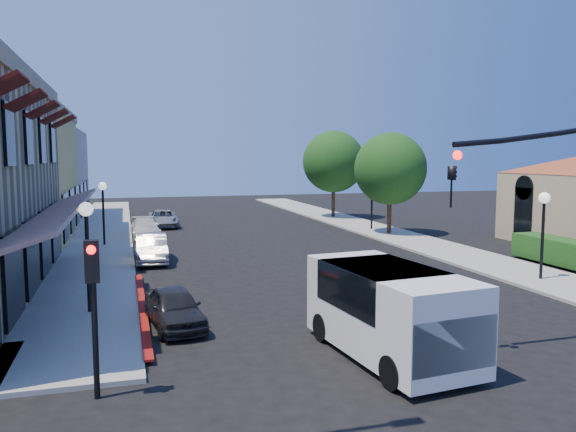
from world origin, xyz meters
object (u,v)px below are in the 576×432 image
object	(u,v)px
lamppost_left_near	(87,229)
lamppost_right_far	(372,190)
lamppost_left_far	(103,197)
secondary_signal	(93,289)
parked_car_a	(174,308)
lamppost_right_near	(544,213)
parked_car_d	(163,219)
parked_car_b	(152,248)
street_tree_a	(390,169)
parked_car_c	(145,228)
street_tree_b	(334,162)
white_van	(391,307)

from	to	relation	value
lamppost_left_near	lamppost_right_far	bearing A→B (deg)	43.26
lamppost_left_near	lamppost_left_far	size ratio (longest dim) A/B	1.00
secondary_signal	parked_car_a	world-z (taller)	secondary_signal
lamppost_right_near	lamppost_left_near	bearing A→B (deg)	180.00
lamppost_right_near	parked_car_d	bearing A→B (deg)	121.21
lamppost_right_near	parked_car_b	bearing A→B (deg)	149.72
street_tree_a	parked_car_c	xyz separation A→B (m)	(-15.00, 3.00, -3.61)
parked_car_c	street_tree_a	bearing A→B (deg)	-13.88
street_tree_b	lamppost_left_far	size ratio (longest dim) A/B	1.97
lamppost_left_far	white_van	size ratio (longest dim) A/B	0.68
street_tree_b	parked_car_a	bearing A→B (deg)	-119.72
street_tree_a	white_van	bearing A→B (deg)	-116.36
lamppost_right_near	parked_car_a	size ratio (longest dim) A/B	1.05
white_van	parked_car_c	world-z (taller)	white_van
lamppost_right_far	parked_car_a	distance (m)	23.24
parked_car_b	parked_car_c	distance (m)	8.42
street_tree_b	white_van	bearing A→B (deg)	-108.30
street_tree_a	parked_car_a	size ratio (longest dim) A/B	1.91
street_tree_b	secondary_signal	xyz separation A→B (m)	(-16.80, -30.59, -2.23)
street_tree_b	lamppost_left_far	world-z (taller)	street_tree_b
secondary_signal	lamppost_right_far	world-z (taller)	lamppost_right_far
secondary_signal	parked_car_c	distance (m)	23.73
lamppost_right_near	parked_car_c	bearing A→B (deg)	130.85
lamppost_right_far	parked_car_d	distance (m)	14.73
secondary_signal	parked_car_d	xyz separation A→B (m)	(3.20, 28.55, -1.72)
white_van	parked_car_a	world-z (taller)	white_van
parked_car_b	lamppost_right_far	bearing A→B (deg)	27.68
secondary_signal	parked_car_d	world-z (taller)	secondary_signal
street_tree_a	lamppost_right_near	world-z (taller)	street_tree_a
parked_car_d	lamppost_right_near	bearing A→B (deg)	-58.21
lamppost_right_near	lamppost_left_far	bearing A→B (deg)	140.53
lamppost_right_near	lamppost_right_far	xyz separation A→B (m)	(0.00, 16.00, 0.00)
lamppost_left_near	street_tree_a	bearing A→B (deg)	38.98
lamppost_right_far	parked_car_d	bearing A→B (deg)	155.89
lamppost_right_far	white_van	distance (m)	24.11
lamppost_right_near	parked_car_d	xyz separation A→B (m)	(-13.30, 21.95, -2.14)
lamppost_left_far	street_tree_b	bearing A→B (deg)	30.03
white_van	street_tree_a	bearing A→B (deg)	63.64
lamppost_left_far	parked_car_d	world-z (taller)	lamppost_left_far
parked_car_a	white_van	bearing A→B (deg)	-46.95
parked_car_a	parked_car_c	size ratio (longest dim) A/B	0.85
secondary_signal	parked_car_a	size ratio (longest dim) A/B	0.98
street_tree_a	street_tree_b	size ratio (longest dim) A/B	0.92
lamppost_right_far	secondary_signal	bearing A→B (deg)	-126.14
street_tree_a	lamppost_left_near	world-z (taller)	street_tree_a
secondary_signal	lamppost_right_far	size ratio (longest dim) A/B	0.93
lamppost_left_near	parked_car_c	world-z (taller)	lamppost_left_near
lamppost_right_far	parked_car_c	xyz separation A→B (m)	(-14.70, 1.00, -2.15)
street_tree_a	lamppost_left_near	size ratio (longest dim) A/B	1.82
lamppost_right_far	parked_car_d	size ratio (longest dim) A/B	0.83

